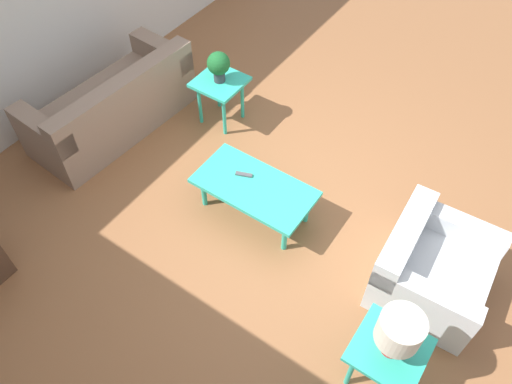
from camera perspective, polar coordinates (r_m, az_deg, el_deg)
ground_plane at (r=5.00m, az=4.06°, el=-1.42°), size 14.00×14.00×0.00m
sofa at (r=5.77m, az=-15.95°, el=9.38°), size 0.92×1.90×0.78m
armchair at (r=4.49m, az=19.23°, el=-8.34°), size 0.89×0.97×0.68m
coffee_table at (r=4.66m, az=-0.18°, el=0.38°), size 1.13×0.59×0.40m
side_table_plant at (r=5.57m, az=-4.12°, el=11.85°), size 0.51×0.51×0.55m
side_table_lamp at (r=3.84m, az=14.81°, el=-17.44°), size 0.51×0.51×0.55m
potted_plant at (r=5.39m, az=-4.30°, el=14.31°), size 0.25×0.25×0.35m
table_lamp at (r=3.51m, az=16.04°, el=-15.12°), size 0.31×0.31×0.43m
remote_control at (r=4.70m, az=-1.40°, el=2.01°), size 0.16×0.09×0.02m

